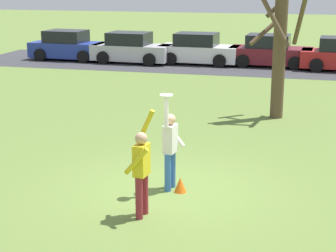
% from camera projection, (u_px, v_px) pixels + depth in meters
% --- Properties ---
extents(ground_plane, '(120.00, 120.00, 0.00)m').
position_uv_depth(ground_plane, '(168.00, 190.00, 11.93)').
color(ground_plane, olive).
extents(person_catcher, '(0.49, 0.56, 2.08)m').
position_uv_depth(person_catcher, '(170.00, 145.00, 11.74)').
color(person_catcher, '#3366B7').
rests_on(person_catcher, ground_plane).
extents(person_defender, '(0.49, 0.58, 2.04)m').
position_uv_depth(person_defender, '(142.00, 167.00, 10.39)').
color(person_defender, maroon).
rests_on(person_defender, ground_plane).
extents(frisbee_disc, '(0.26, 0.26, 0.02)m').
position_uv_depth(frisbee_disc, '(166.00, 95.00, 11.26)').
color(frisbee_disc, white).
rests_on(frisbee_disc, person_catcher).
extents(parked_car_blue, '(4.17, 2.18, 1.59)m').
position_uv_depth(parked_car_blue, '(68.00, 46.00, 30.52)').
color(parked_car_blue, '#233893').
rests_on(parked_car_blue, ground_plane).
extents(parked_car_silver, '(4.17, 2.18, 1.59)m').
position_uv_depth(parked_car_silver, '(131.00, 49.00, 29.44)').
color(parked_car_silver, '#BCBCC1').
rests_on(parked_car_silver, ground_plane).
extents(parked_car_white, '(4.17, 2.18, 1.59)m').
position_uv_depth(parked_car_white, '(198.00, 50.00, 29.03)').
color(parked_car_white, white).
rests_on(parked_car_white, ground_plane).
extents(parked_car_maroon, '(4.17, 2.18, 1.59)m').
position_uv_depth(parked_car_maroon, '(270.00, 52.00, 28.28)').
color(parked_car_maroon, maroon).
rests_on(parked_car_maroon, ground_plane).
extents(parking_strip, '(27.55, 6.40, 0.01)m').
position_uv_depth(parking_strip, '(233.00, 65.00, 28.65)').
color(parking_strip, '#38383D').
rests_on(parking_strip, ground_plane).
extents(bare_tree_tall, '(1.78, 1.66, 4.66)m').
position_uv_depth(bare_tree_tall, '(280.00, 41.00, 17.50)').
color(bare_tree_tall, brown).
rests_on(bare_tree_tall, ground_plane).
extents(field_cone_orange, '(0.26, 0.26, 0.32)m').
position_uv_depth(field_cone_orange, '(180.00, 185.00, 11.79)').
color(field_cone_orange, orange).
rests_on(field_cone_orange, ground_plane).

